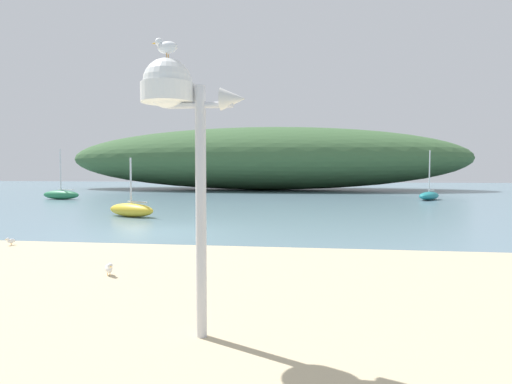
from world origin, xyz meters
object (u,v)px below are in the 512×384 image
at_px(seagull_near_waterline, 109,268).
at_px(seagull_on_radar, 166,46).
at_px(sailboat_inner_mooring, 429,196).
at_px(seagull_upper_strand, 11,241).
at_px(mast_structure, 176,104).
at_px(sailboat_near_shore, 61,195).
at_px(sailboat_far_right, 131,210).

bearing_deg(seagull_near_waterline, seagull_on_radar, -51.66).
relative_size(sailboat_inner_mooring, seagull_upper_strand, 12.95).
distance_m(mast_structure, sailboat_inner_mooring, 28.18).
xyz_separation_m(mast_structure, sailboat_near_shore, (-16.30, 23.69, -2.47)).
xyz_separation_m(sailboat_inner_mooring, sailboat_near_shore, (-25.68, -2.77, 0.03)).
bearing_deg(seagull_near_waterline, sailboat_far_right, 112.06).
bearing_deg(seagull_on_radar, sailboat_far_right, 115.50).
xyz_separation_m(sailboat_inner_mooring, seagull_near_waterline, (-11.47, -23.95, 0.03)).
bearing_deg(sailboat_inner_mooring, seagull_on_radar, -109.74).
distance_m(sailboat_far_right, sailboat_near_shore, 14.09).
bearing_deg(mast_structure, seagull_near_waterline, 129.83).
height_order(seagull_on_radar, seagull_upper_strand, seagull_on_radar).
xyz_separation_m(sailboat_near_shore, seagull_upper_strand, (10.30, -18.58, -0.02)).
bearing_deg(sailboat_inner_mooring, sailboat_far_right, -140.91).
distance_m(mast_structure, seagull_near_waterline, 4.10).
xyz_separation_m(sailboat_far_right, sailboat_near_shore, (-9.75, 10.18, 0.02)).
relative_size(seagull_on_radar, seagull_near_waterline, 1.04).
xyz_separation_m(seagull_on_radar, seagull_upper_strand, (-5.89, 5.11, -3.13)).
relative_size(mast_structure, sailboat_near_shore, 0.88).
bearing_deg(mast_structure, sailboat_inner_mooring, 70.48).
bearing_deg(sailboat_inner_mooring, sailboat_near_shore, -173.85).
bearing_deg(sailboat_near_shore, seagull_near_waterline, -56.15).
relative_size(sailboat_inner_mooring, sailboat_near_shore, 0.96).
relative_size(sailboat_inner_mooring, seagull_near_waterline, 10.96).
bearing_deg(seagull_near_waterline, sailboat_near_shore, 123.85).
relative_size(sailboat_far_right, sailboat_near_shore, 0.75).
bearing_deg(sailboat_near_shore, seagull_upper_strand, -60.99).
relative_size(seagull_on_radar, seagull_upper_strand, 1.23).
distance_m(sailboat_far_right, seagull_upper_strand, 8.42).
bearing_deg(seagull_on_radar, seagull_upper_strand, 139.05).
relative_size(mast_structure, seagull_upper_strand, 11.76).
bearing_deg(seagull_upper_strand, seagull_on_radar, -40.95).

